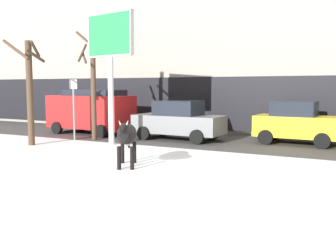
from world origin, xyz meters
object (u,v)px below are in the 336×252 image
Objects in this scene: pedestrian_by_cars at (131,114)px; street_sign at (74,104)px; car_grey_sedan at (178,121)px; bare_tree_left_lot at (29,88)px; bare_tree_right_lot at (92,78)px; billboard at (110,43)px; cow_black at (127,135)px; pedestrian_near_billboard at (158,115)px; pedestrian_far_left at (122,113)px; car_yellow_hatchback at (296,123)px; car_red_van at (91,110)px.

pedestrian_by_cars is 5.54m from street_sign.
car_grey_sedan reaches higher than pedestrian_by_cars.
bare_tree_right_lot reaches higher than bare_tree_left_lot.
cow_black is at bearing -48.81° from billboard.
car_grey_sedan is at bearing 100.49° from cow_black.
bare_tree_right_lot is at bearing -77.76° from pedestrian_by_cars.
street_sign is (-1.47, -5.47, 0.79)m from pedestrian_near_billboard.
car_yellow_hatchback is at bearing -11.22° from pedestrian_far_left.
pedestrian_near_billboard is 0.32× the size of bare_tree_right_lot.
bare_tree_left_lot is 2.27m from street_sign.
car_yellow_hatchback is 10.60m from pedestrian_far_left.
car_yellow_hatchback is 2.06× the size of pedestrian_by_cars.
car_grey_sedan is at bearing -34.62° from pedestrian_by_cars.
pedestrian_by_cars is at bearing 121.65° from cow_black.
cow_black is 1.08× the size of pedestrian_far_left.
car_yellow_hatchback is (10.24, 1.13, -0.32)m from car_red_van.
pedestrian_by_cars is (-1.81, 0.00, 0.00)m from pedestrian_near_billboard.
bare_tree_right_lot reaches higher than car_grey_sedan.
bare_tree_right_lot is at bearing 137.13° from cow_black.
pedestrian_near_billboard is 1.00× the size of pedestrian_by_cars.
street_sign is (-4.30, -2.27, 0.76)m from car_grey_sedan.
cow_black is at bearing -118.55° from car_yellow_hatchback.
pedestrian_far_left reaches higher than cow_black.
bare_tree_left_lot reaches higher than cow_black.
pedestrian_far_left is at bearing 148.75° from car_grey_sedan.
bare_tree_left_lot is 1.56× the size of street_sign.
car_red_van is 1.31× the size of car_yellow_hatchback.
bare_tree_left_lot reaches higher than pedestrian_by_cars.
car_yellow_hatchback is at bearing 6.30° from car_red_van.
car_grey_sedan is 1.51× the size of street_sign.
car_red_van is at bearing 179.91° from car_grey_sedan.
car_yellow_hatchback reaches higher than pedestrian_by_cars.
street_sign is at bearing 144.35° from cow_black.
pedestrian_by_cars is at bearing 114.75° from billboard.
bare_tree_left_lot is at bearing -118.27° from bare_tree_right_lot.
street_sign is at bearing -160.11° from car_yellow_hatchback.
car_red_van is 2.70× the size of pedestrian_far_left.
billboard is 1.30× the size of car_grey_sedan.
pedestrian_near_billboard is (-0.89, 5.85, -3.43)m from billboard.
street_sign is (-2.36, 0.38, -2.64)m from billboard.
car_yellow_hatchback is 0.66× the size of bare_tree_right_lot.
bare_tree_right_lot reaches higher than pedestrian_by_cars.
car_red_van is at bearing -87.21° from pedestrian_far_left.
car_yellow_hatchback is at bearing -14.53° from pedestrian_near_billboard.
bare_tree_left_lot is (-4.89, -4.33, 1.52)m from car_grey_sedan.
car_grey_sedan is 6.70m from bare_tree_left_lot.
bare_tree_right_lot is (-1.61, 0.83, -1.44)m from billboard.
cow_black is 8.80m from car_red_van.
pedestrian_near_billboard is (2.29, 3.19, -0.36)m from car_red_van.
pedestrian_by_cars is 0.64m from pedestrian_far_left.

